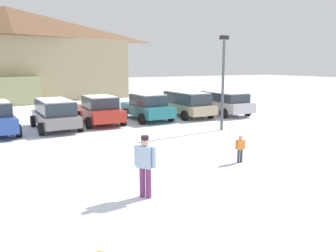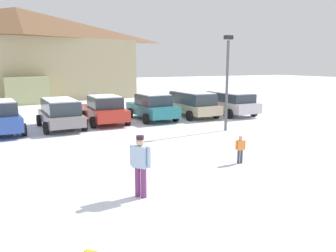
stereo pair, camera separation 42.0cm
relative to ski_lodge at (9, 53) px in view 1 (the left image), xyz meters
The scene contains 9 objects.
ski_lodge is the anchor object (origin of this frame).
parked_grey_wagon 17.81m from the ski_lodge, 86.61° to the right, with size 2.25×4.34×1.62m.
parked_red_sedan 17.64m from the ski_lodge, 77.78° to the right, with size 2.29×4.34×1.66m.
parked_teal_hatchback 18.67m from the ski_lodge, 68.54° to the right, with size 2.31×4.29×1.67m.
parked_beige_suv 19.87m from the ski_lodge, 60.54° to the right, with size 2.29×4.64×1.68m.
parked_silver_wagon 21.71m from the ski_lodge, 54.57° to the right, with size 2.29×4.70×1.59m.
skier_child_in_orange_jacket 27.86m from the ski_lodge, 78.07° to the right, with size 0.34×0.22×0.99m.
skier_adult_in_blue_parka 28.48m from the ski_lodge, 87.14° to the right, with size 0.44×0.51×1.67m.
lamp_post 23.69m from the ski_lodge, 68.12° to the right, with size 0.44×0.24×4.92m.
Camera 1 is at (-4.71, -3.60, 3.47)m, focal length 35.00 mm.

